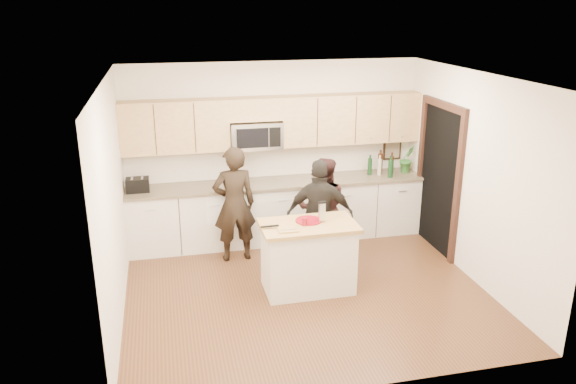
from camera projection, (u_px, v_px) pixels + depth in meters
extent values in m
plane|color=#57331E|center=(305.00, 290.00, 7.22)|extent=(4.50, 4.50, 0.00)
cube|color=beige|center=(274.00, 150.00, 8.63)|extent=(4.50, 0.02, 2.70)
cube|color=beige|center=(363.00, 261.00, 4.94)|extent=(4.50, 0.02, 2.70)
cube|color=beige|center=(113.00, 204.00, 6.31)|extent=(0.02, 4.00, 2.70)
cube|color=beige|center=(474.00, 178.00, 7.26)|extent=(0.02, 4.00, 2.70)
cube|color=white|center=(308.00, 78.00, 6.35)|extent=(4.50, 4.00, 0.02)
cube|color=silver|center=(278.00, 212.00, 8.64)|extent=(4.50, 0.62, 0.90)
cube|color=#76674F|center=(278.00, 183.00, 8.48)|extent=(4.50, 0.66, 0.04)
cube|color=tan|center=(175.00, 126.00, 8.02)|extent=(1.55, 0.33, 0.75)
cube|color=tan|center=(350.00, 118.00, 8.57)|extent=(2.17, 0.33, 0.75)
cube|color=tan|center=(255.00, 109.00, 8.20)|extent=(0.78, 0.33, 0.33)
cube|color=silver|center=(256.00, 135.00, 8.29)|extent=(0.76, 0.40, 0.40)
cube|color=black|center=(252.00, 138.00, 8.08)|extent=(0.47, 0.01, 0.29)
cube|color=black|center=(275.00, 137.00, 8.15)|extent=(0.17, 0.01, 0.29)
cube|color=black|center=(439.00, 180.00, 8.18)|extent=(0.02, 1.05, 2.10)
cube|color=black|center=(457.00, 192.00, 7.65)|extent=(0.06, 0.10, 2.10)
cube|color=black|center=(420.00, 169.00, 8.71)|extent=(0.06, 0.10, 2.10)
cube|color=black|center=(444.00, 105.00, 7.83)|extent=(0.06, 1.25, 0.10)
cube|color=black|center=(392.00, 148.00, 9.05)|extent=(0.30, 0.03, 0.38)
cube|color=tan|center=(393.00, 148.00, 9.04)|extent=(0.24, 0.00, 0.32)
cube|color=white|center=(218.00, 208.00, 8.07)|extent=(0.34, 0.01, 0.48)
cube|color=white|center=(215.00, 187.00, 8.26)|extent=(0.34, 0.60, 0.01)
cube|color=silver|center=(308.00, 259.00, 7.11)|extent=(1.11, 0.65, 0.85)
cube|color=#A78345|center=(308.00, 226.00, 6.97)|extent=(1.20, 0.71, 0.05)
cylinder|color=maroon|center=(309.00, 220.00, 7.05)|extent=(0.33, 0.33, 0.02)
cube|color=silver|center=(322.00, 212.00, 6.98)|extent=(0.08, 0.05, 0.23)
cube|color=black|center=(322.00, 202.00, 6.94)|extent=(0.09, 0.06, 0.02)
cylinder|color=maroon|center=(305.00, 222.00, 6.90)|extent=(0.07, 0.07, 0.10)
cube|color=#A78345|center=(288.00, 230.00, 6.75)|extent=(0.24, 0.18, 0.02)
cube|color=black|center=(270.00, 226.00, 6.82)|extent=(0.22, 0.03, 0.02)
cube|color=silver|center=(290.00, 230.00, 6.73)|extent=(0.22, 0.03, 0.01)
cube|color=black|center=(138.00, 185.00, 8.00)|extent=(0.32, 0.21, 0.20)
cube|color=silver|center=(132.00, 178.00, 7.95)|extent=(0.03, 0.15, 0.00)
cube|color=silver|center=(142.00, 178.00, 7.98)|extent=(0.03, 0.15, 0.00)
cylinder|color=black|center=(370.00, 165.00, 8.77)|extent=(0.07, 0.07, 0.32)
cylinder|color=#341709|center=(380.00, 162.00, 8.80)|extent=(0.08, 0.08, 0.38)
cylinder|color=#ADA588|center=(380.00, 165.00, 8.75)|extent=(0.07, 0.07, 0.32)
cylinder|color=#341709|center=(392.00, 163.00, 8.82)|extent=(0.07, 0.07, 0.34)
cylinder|color=black|center=(391.00, 167.00, 8.63)|extent=(0.08, 0.08, 0.33)
imported|color=#367830|center=(407.00, 159.00, 8.88)|extent=(0.27, 0.23, 0.44)
imported|color=black|center=(234.00, 204.00, 7.84)|extent=(0.63, 0.43, 1.66)
imported|color=black|center=(322.00, 208.00, 7.98)|extent=(0.81, 0.68, 1.47)
imported|color=black|center=(320.00, 216.00, 7.57)|extent=(0.97, 0.58, 1.55)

